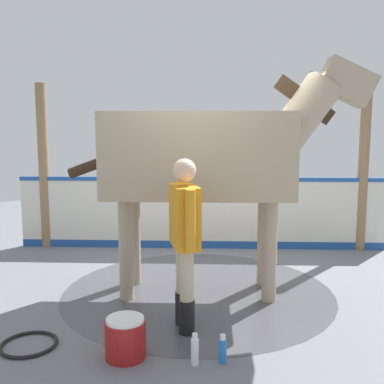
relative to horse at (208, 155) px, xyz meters
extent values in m
cube|color=slate|center=(0.36, -0.14, -1.61)|extent=(16.00, 16.00, 0.02)
cylinder|color=#4C4C54|center=(0.07, 0.09, -1.60)|extent=(3.15, 3.15, 0.00)
cube|color=silver|center=(1.59, -1.14, -1.06)|extent=(3.71, 4.53, 1.08)
cube|color=#1E4C99|center=(1.59, -1.14, -0.49)|extent=(3.73, 4.55, 0.06)
cube|color=#1E4C99|center=(1.59, -1.14, -1.54)|extent=(3.71, 4.54, 0.12)
cylinder|color=olive|center=(0.01, -3.10, -0.30)|extent=(0.16, 0.16, 2.61)
cylinder|color=olive|center=(3.18, 0.80, -0.30)|extent=(0.16, 0.16, 2.61)
cube|color=tan|center=(0.07, 0.09, 0.00)|extent=(2.05, 2.21, 0.94)
cylinder|color=tan|center=(-0.23, -0.69, -1.03)|extent=(0.16, 0.16, 1.14)
cylinder|color=tan|center=(-0.63, -0.36, -1.03)|extent=(0.16, 0.16, 1.14)
cylinder|color=tan|center=(0.77, 0.54, -1.03)|extent=(0.16, 0.16, 1.14)
cylinder|color=tan|center=(0.37, 0.87, -1.03)|extent=(0.16, 0.16, 1.14)
cylinder|color=tan|center=(-0.66, -0.81, 0.47)|extent=(0.83, 0.89, 0.89)
cube|color=#382819|center=(-0.66, -0.81, 0.61)|extent=(0.48, 0.57, 0.55)
cube|color=tan|center=(-0.95, -1.16, 0.80)|extent=(0.63, 0.68, 0.56)
cylinder|color=#382819|center=(0.80, 0.98, -0.10)|extent=(0.53, 0.62, 0.35)
cylinder|color=black|center=(-0.72, 0.84, -1.44)|extent=(0.15, 0.15, 0.32)
cylinder|color=#C6B793|center=(-0.72, 0.84, -1.04)|extent=(0.13, 0.13, 0.48)
cylinder|color=black|center=(-0.53, 0.75, -1.44)|extent=(0.15, 0.15, 0.32)
cylinder|color=#C6B793|center=(-0.53, 0.75, -1.04)|extent=(0.13, 0.13, 0.48)
cube|color=orange|center=(-0.63, 0.79, -0.51)|extent=(0.52, 0.40, 0.57)
cylinder|color=orange|center=(-0.89, 0.92, -0.50)|extent=(0.09, 0.09, 0.54)
cylinder|color=orange|center=(-0.37, 0.67, -0.50)|extent=(0.09, 0.09, 0.54)
sphere|color=beige|center=(-0.63, 0.79, -0.09)|extent=(0.22, 0.22, 0.22)
cylinder|color=maroon|center=(-0.77, 1.51, -1.45)|extent=(0.34, 0.34, 0.31)
cylinder|color=white|center=(-0.77, 1.51, -1.27)|extent=(0.32, 0.32, 0.03)
cylinder|color=white|center=(-1.22, 1.12, -1.49)|extent=(0.06, 0.06, 0.22)
cylinder|color=white|center=(-1.22, 1.12, -1.36)|extent=(0.05, 0.05, 0.05)
cylinder|color=blue|center=(-1.33, 0.92, -1.50)|extent=(0.07, 0.07, 0.20)
cylinder|color=white|center=(-1.33, 0.92, -1.38)|extent=(0.05, 0.05, 0.04)
torus|color=black|center=(-0.09, 2.10, -1.59)|extent=(0.50, 0.50, 0.03)
camera|label=1|loc=(-3.91, 3.17, 0.28)|focal=41.70mm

